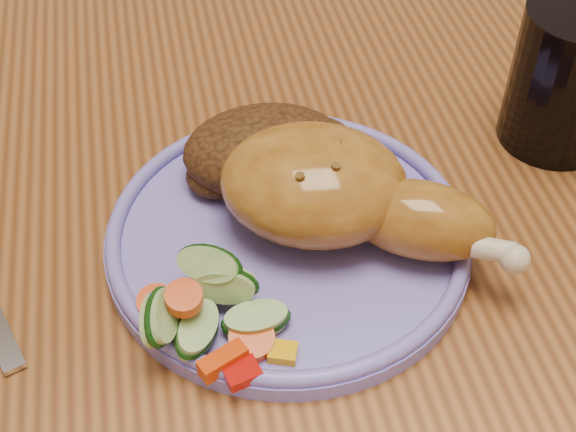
% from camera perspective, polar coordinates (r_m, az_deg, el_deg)
% --- Properties ---
extents(dining_table, '(0.90, 1.40, 0.75)m').
position_cam_1_polar(dining_table, '(0.64, 5.50, -1.73)').
color(dining_table, brown).
rests_on(dining_table, ground).
extents(chair_far, '(0.42, 0.42, 0.91)m').
position_cam_1_polar(chair_far, '(1.23, -2.97, 14.23)').
color(chair_far, '#4C2D16').
rests_on(chair_far, ground).
extents(plate, '(0.23, 0.23, 0.01)m').
position_cam_1_polar(plate, '(0.52, 0.00, -1.61)').
color(plate, '#7569D2').
rests_on(plate, dining_table).
extents(plate_rim, '(0.23, 0.23, 0.01)m').
position_cam_1_polar(plate_rim, '(0.51, 0.00, -0.78)').
color(plate_rim, '#7569D2').
rests_on(plate_rim, plate).
extents(chicken_leg, '(0.18, 0.15, 0.06)m').
position_cam_1_polar(chicken_leg, '(0.50, 3.68, 1.67)').
color(chicken_leg, '#AE6F24').
rests_on(chicken_leg, plate).
extents(rice_pilaf, '(0.12, 0.08, 0.05)m').
position_cam_1_polar(rice_pilaf, '(0.54, -1.44, 4.68)').
color(rice_pilaf, '#482812').
rests_on(rice_pilaf, plate).
extents(vegetable_pile, '(0.09, 0.10, 0.05)m').
position_cam_1_polar(vegetable_pile, '(0.46, -5.85, -6.52)').
color(vegetable_pile, '#A50A05').
rests_on(vegetable_pile, plate).
extents(drinking_glass, '(0.08, 0.08, 0.11)m').
position_cam_1_polar(drinking_glass, '(0.60, 19.28, 9.26)').
color(drinking_glass, black).
rests_on(drinking_glass, dining_table).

